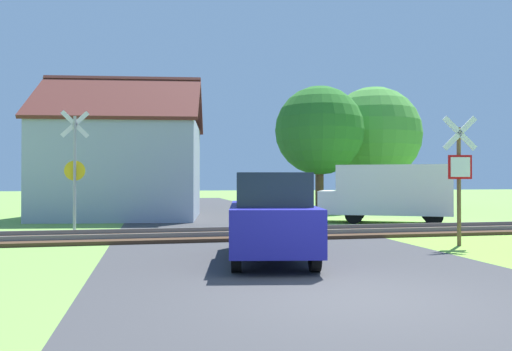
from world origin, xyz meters
TOP-DOWN VIEW (x-y plane):
  - ground_plane at (0.00, 0.00)m, footprint 160.00×160.00m
  - road_asphalt at (0.00, 2.00)m, footprint 7.52×80.00m
  - rail_track at (0.00, 7.91)m, footprint 60.00×2.60m
  - stop_sign_near at (4.81, 4.66)m, footprint 0.87×0.20m
  - crossing_sign_far at (-5.12, 10.17)m, footprint 0.87×0.17m
  - house at (-3.95, 16.25)m, footprint 7.60×7.01m
  - tree_right at (6.22, 19.30)m, footprint 4.83×4.83m
  - tree_far at (10.68, 22.06)m, footprint 5.82×5.82m
  - mail_truck at (6.27, 11.39)m, footprint 5.21×3.88m
  - parked_car at (-0.33, 3.45)m, footprint 2.32×4.23m

SIDE VIEW (x-z plane):
  - ground_plane at x=0.00m, z-range 0.00..0.00m
  - road_asphalt at x=0.00m, z-range 0.00..0.01m
  - rail_track at x=0.00m, z-range -0.05..0.17m
  - parked_car at x=-0.33m, z-range 0.00..1.78m
  - mail_truck at x=6.27m, z-range 0.12..2.36m
  - stop_sign_near at x=4.81m, z-range 0.22..3.47m
  - crossing_sign_far at x=-5.12m, z-range 0.22..4.09m
  - house at x=-3.95m, z-range -0.89..5.36m
  - tree_right at x=6.22m, z-range 0.97..7.77m
  - tree_far at x=10.68m, z-range 0.79..8.22m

